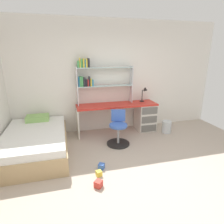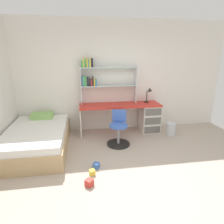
# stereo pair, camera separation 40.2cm
# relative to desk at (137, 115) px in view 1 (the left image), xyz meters

# --- Properties ---
(ground_plane) EXTENTS (5.87, 5.67, 0.02)m
(ground_plane) POSITION_rel_desk_xyz_m (-0.67, -2.04, -0.44)
(ground_plane) COLOR #B2A393
(room_shell) EXTENTS (5.87, 5.67, 2.78)m
(room_shell) POSITION_rel_desk_xyz_m (-1.88, -0.84, 0.96)
(room_shell) COLOR white
(room_shell) RESTS_ON ground_plane
(desk) EXTENTS (2.03, 0.55, 0.75)m
(desk) POSITION_rel_desk_xyz_m (0.00, 0.00, 0.00)
(desk) COLOR red
(desk) RESTS_ON ground_plane
(bookshelf_hutch) EXTENTS (1.40, 0.22, 1.12)m
(bookshelf_hutch) POSITION_rel_desk_xyz_m (-1.04, 0.16, 0.99)
(bookshelf_hutch) COLOR silver
(bookshelf_hutch) RESTS_ON desk
(desk_lamp) EXTENTS (0.20, 0.17, 0.38)m
(desk_lamp) POSITION_rel_desk_xyz_m (0.23, 0.07, 0.58)
(desk_lamp) COLOR black
(desk_lamp) RESTS_ON desk
(swivel_chair) EXTENTS (0.52, 0.52, 0.77)m
(swivel_chair) POSITION_rel_desk_xyz_m (-0.71, -0.66, -0.13)
(swivel_chair) COLOR black
(swivel_chair) RESTS_ON ground_plane
(bed_platform) EXTENTS (1.23, 1.90, 0.60)m
(bed_platform) POSITION_rel_desk_xyz_m (-2.46, -0.66, -0.19)
(bed_platform) COLOR tan
(bed_platform) RESTS_ON ground_plane
(waste_bin) EXTENTS (0.24, 0.24, 0.31)m
(waste_bin) POSITION_rel_desk_xyz_m (0.68, -0.37, -0.27)
(waste_bin) COLOR silver
(waste_bin) RESTS_ON ground_plane
(toy_block_yellow_0) EXTENTS (0.11, 0.11, 0.09)m
(toy_block_yellow_0) POSITION_rel_desk_xyz_m (-1.36, -1.73, -0.38)
(toy_block_yellow_0) COLOR gold
(toy_block_yellow_0) RESTS_ON ground_plane
(toy_block_blue_1) EXTENTS (0.14, 0.14, 0.10)m
(toy_block_blue_1) POSITION_rel_desk_xyz_m (-1.28, -1.54, -0.38)
(toy_block_blue_1) COLOR #3860B7
(toy_block_blue_1) RESTS_ON ground_plane
(toy_block_red_2) EXTENTS (0.15, 0.15, 0.11)m
(toy_block_red_2) POSITION_rel_desk_xyz_m (-1.43, -2.00, -0.37)
(toy_block_red_2) COLOR red
(toy_block_red_2) RESTS_ON ground_plane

